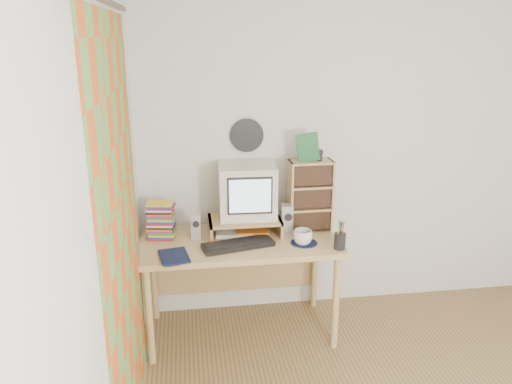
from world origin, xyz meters
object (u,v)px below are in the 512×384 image
object	(u,v)px
crt_monitor	(247,191)
cd_rack	(310,196)
keyboard	(238,245)
diary	(160,257)
dvd_stack	(161,221)
mug	(303,237)
desk	(239,253)

from	to	relation	value
crt_monitor	cd_rack	bearing A→B (deg)	-1.50
keyboard	diary	size ratio (longest dim) A/B	2.22
dvd_stack	mug	size ratio (longest dim) A/B	1.92
mug	crt_monitor	bearing A→B (deg)	139.20
diary	desk	bearing A→B (deg)	21.10
dvd_stack	diary	world-z (taller)	dvd_stack
desk	dvd_stack	xyz separation A→B (m)	(-0.55, 0.04, 0.26)
crt_monitor	dvd_stack	world-z (taller)	crt_monitor
mug	diary	xyz separation A→B (m)	(-0.97, -0.11, -0.03)
crt_monitor	desk	bearing A→B (deg)	-129.17
keyboard	dvd_stack	world-z (taller)	dvd_stack
cd_rack	desk	bearing A→B (deg)	-174.84
crt_monitor	keyboard	world-z (taller)	crt_monitor
cd_rack	keyboard	bearing A→B (deg)	-156.81
crt_monitor	diary	distance (m)	0.80
keyboard	mug	size ratio (longest dim) A/B	3.65
desk	cd_rack	xyz separation A→B (m)	(0.54, 0.06, 0.40)
desk	crt_monitor	xyz separation A→B (m)	(0.08, 0.09, 0.45)
desk	keyboard	size ratio (longest dim) A/B	2.87
keyboard	cd_rack	xyz separation A→B (m)	(0.56, 0.25, 0.25)
cd_rack	diary	xyz separation A→B (m)	(-1.08, -0.39, -0.24)
keyboard	diary	distance (m)	0.54
dvd_stack	diary	bearing A→B (deg)	-80.59
desk	keyboard	xyz separation A→B (m)	(-0.02, -0.19, 0.15)
desk	diary	xyz separation A→B (m)	(-0.55, -0.33, 0.16)
crt_monitor	keyboard	bearing A→B (deg)	-107.69
keyboard	mug	xyz separation A→B (m)	(0.45, -0.02, 0.04)
diary	keyboard	bearing A→B (deg)	4.49
dvd_stack	keyboard	bearing A→B (deg)	-14.94
dvd_stack	diary	size ratio (longest dim) A/B	1.17
crt_monitor	diary	size ratio (longest dim) A/B	1.83
keyboard	cd_rack	size ratio (longest dim) A/B	0.93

